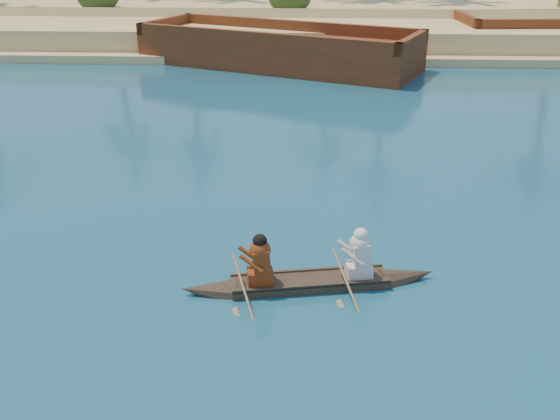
# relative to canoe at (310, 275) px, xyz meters

# --- Properties ---
(ground) EXTENTS (160.00, 160.00, 0.00)m
(ground) POSITION_rel_canoe_xyz_m (-3.59, -3.17, -0.23)
(ground) COLOR navy
(ground) RESTS_ON ground
(shrub_cluster) EXTENTS (100.00, 6.00, 2.40)m
(shrub_cluster) POSITION_rel_canoe_xyz_m (-3.59, 28.33, 0.97)
(shrub_cluster) COLOR #243714
(shrub_cluster) RESTS_ON ground
(canoe) EXTENTS (4.46, 1.36, 1.22)m
(canoe) POSITION_rel_canoe_xyz_m (0.00, 0.00, 0.00)
(canoe) COLOR #3E3321
(canoe) RESTS_ON ground
(barge_mid) EXTENTS (12.92, 8.66, 2.05)m
(barge_mid) POSITION_rel_canoe_xyz_m (-1.47, 18.83, 0.48)
(barge_mid) COLOR brown
(barge_mid) RESTS_ON ground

